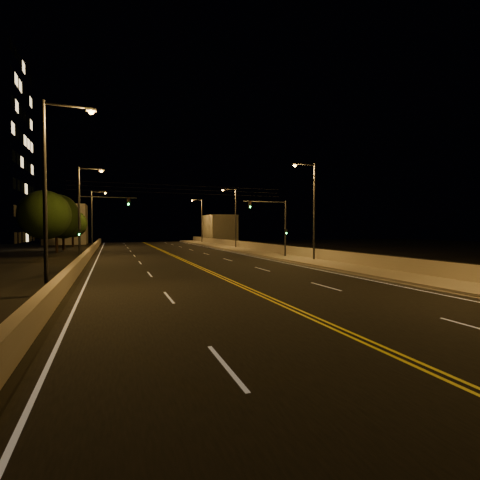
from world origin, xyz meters
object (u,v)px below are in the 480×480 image
object	(u,v)px
streetlight_3	(201,218)
traffic_signal_left	(91,221)
streetlight_2	(234,214)
tree_0	(45,215)
tree_1	(56,216)
tree_3	(73,224)
streetlight_5	(82,207)
streetlight_1	(312,206)
traffic_signal_right	(278,222)
streetlight_6	(93,215)
streetlight_4	(50,184)
tree_2	(63,222)

from	to	relation	value
streetlight_3	traffic_signal_left	bearing A→B (deg)	-116.44
streetlight_2	tree_0	xyz separation A→B (m)	(-25.98, -6.47, -0.65)
tree_1	tree_3	size ratio (longest dim) A/B	1.23
streetlight_2	traffic_signal_left	world-z (taller)	streetlight_2
streetlight_5	tree_3	world-z (taller)	streetlight_5
tree_1	tree_3	bearing A→B (deg)	87.80
streetlight_1	streetlight_2	distance (m)	23.17
traffic_signal_right	traffic_signal_left	xyz separation A→B (m)	(-18.87, 0.00, 0.00)
streetlight_5	streetlight_2	bearing A→B (deg)	31.47
streetlight_3	tree_0	xyz separation A→B (m)	(-25.98, -28.80, -0.65)
streetlight_6	tree_3	bearing A→B (deg)	133.55
streetlight_5	traffic_signal_right	distance (m)	20.77
traffic_signal_right	tree_0	size ratio (longest dim) A/B	0.82
streetlight_6	traffic_signal_left	size ratio (longest dim) A/B	1.52
streetlight_4	tree_3	xyz separation A→B (m)	(-3.62, 48.67, -1.45)
streetlight_4	traffic_signal_right	size ratio (longest dim) A/B	1.52
streetlight_1	streetlight_2	bearing A→B (deg)	90.00
tree_1	streetlight_3	bearing A→B (deg)	40.60
streetlight_3	streetlight_4	distance (m)	59.52
streetlight_3	streetlight_6	xyz separation A→B (m)	(-21.47, -10.64, 0.00)
tree_0	tree_2	distance (m)	12.44
streetlight_4	tree_2	distance (m)	39.35
streetlight_1	traffic_signal_left	distance (m)	20.93
streetlight_4	tree_1	xyz separation A→B (m)	(-4.20, 33.51, -0.51)
streetlight_1	streetlight_6	size ratio (longest dim) A/B	1.00
streetlight_6	traffic_signal_right	world-z (taller)	streetlight_6
traffic_signal_left	tree_2	size ratio (longest dim) A/B	0.95
tree_0	tree_3	bearing A→B (deg)	87.69
traffic_signal_right	tree_2	bearing A→B (deg)	134.31
streetlight_4	tree_1	size ratio (longest dim) A/B	1.21
streetlight_2	tree_0	bearing A→B (deg)	-166.02
streetlight_2	streetlight_5	size ratio (longest dim) A/B	1.00
tree_1	tree_2	size ratio (longest dim) A/B	1.19
streetlight_6	tree_3	world-z (taller)	streetlight_6
streetlight_4	streetlight_5	world-z (taller)	same
streetlight_3	traffic_signal_right	world-z (taller)	streetlight_3
streetlight_3	streetlight_6	size ratio (longest dim) A/B	1.00
tree_0	tree_3	size ratio (longest dim) A/B	1.19
streetlight_5	streetlight_6	distance (m)	24.83
streetlight_2	streetlight_6	world-z (taller)	same
streetlight_1	streetlight_3	distance (m)	45.50
tree_0	tree_1	world-z (taller)	tree_1
traffic_signal_left	tree_0	bearing A→B (deg)	114.75
tree_2	streetlight_5	bearing A→B (deg)	-78.12
streetlight_6	tree_0	world-z (taller)	streetlight_6
tree_0	tree_2	size ratio (longest dim) A/B	1.16
streetlight_4	streetlight_1	bearing A→B (deg)	24.99
streetlight_2	streetlight_6	size ratio (longest dim) A/B	1.00
streetlight_3	traffic_signal_right	xyz separation A→B (m)	(-1.50, -40.96, -1.56)
streetlight_5	traffic_signal_left	bearing A→B (deg)	-78.62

